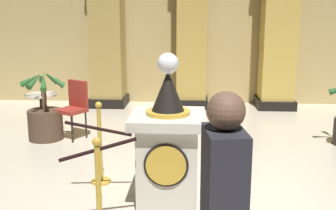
% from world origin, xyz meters
% --- Properties ---
extents(ground_plane, '(12.18, 12.18, 0.00)m').
position_xyz_m(ground_plane, '(0.00, 0.00, 0.00)').
color(ground_plane, beige).
extents(back_wall, '(12.18, 0.16, 4.18)m').
position_xyz_m(back_wall, '(0.00, 5.18, 2.09)').
color(back_wall, tan).
rests_on(back_wall, ground_plane).
extents(pedestal_clock, '(0.78, 0.78, 1.66)m').
position_xyz_m(pedestal_clock, '(-0.21, -0.25, 0.64)').
color(pedestal_clock, beige).
rests_on(pedestal_clock, ground_plane).
extents(stanchion_near, '(0.24, 0.24, 1.02)m').
position_xyz_m(stanchion_near, '(-1.07, 0.30, 0.36)').
color(stanchion_near, gold).
rests_on(stanchion_near, ground_plane).
extents(stanchion_far, '(0.24, 0.24, 1.02)m').
position_xyz_m(stanchion_far, '(-0.77, -1.12, 0.35)').
color(stanchion_far, gold).
rests_on(stanchion_far, ground_plane).
extents(velvet_rope, '(0.88, 0.90, 0.22)m').
position_xyz_m(velvet_rope, '(-0.92, -0.41, 0.79)').
color(velvet_rope, black).
extents(column_left, '(0.83, 0.83, 4.02)m').
position_xyz_m(column_left, '(-1.85, 4.68, 1.99)').
color(column_left, black).
rests_on(column_left, ground_plane).
extents(column_right, '(0.84, 0.84, 4.02)m').
position_xyz_m(column_right, '(1.85, 4.68, 1.99)').
color(column_right, black).
rests_on(column_right, ground_plane).
extents(column_centre_rear, '(0.77, 0.77, 4.02)m').
position_xyz_m(column_centre_rear, '(0.00, 4.68, 1.99)').
color(column_centre_rear, black).
rests_on(column_centre_rear, ground_plane).
extents(potted_palm_left, '(0.74, 0.72, 1.17)m').
position_xyz_m(potted_palm_left, '(-2.38, 2.04, 0.35)').
color(potted_palm_left, '#4C3828').
rests_on(potted_palm_left, ground_plane).
extents(cafe_table, '(0.53, 0.53, 0.72)m').
position_xyz_m(cafe_table, '(-2.50, 2.24, 0.46)').
color(cafe_table, '#332D28').
rests_on(cafe_table, ground_plane).
extents(cafe_chair_red, '(0.54, 0.54, 0.96)m').
position_xyz_m(cafe_chair_red, '(-1.91, 2.16, 0.57)').
color(cafe_chair_red, black).
rests_on(cafe_chair_red, ground_plane).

